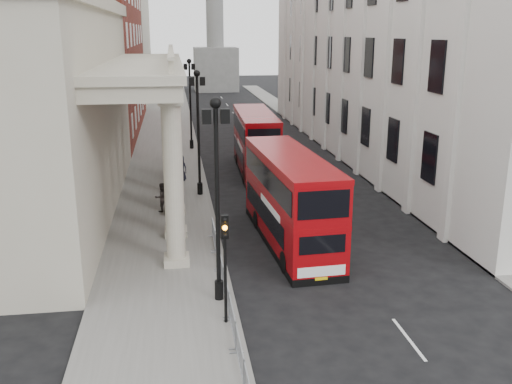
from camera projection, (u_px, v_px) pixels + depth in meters
ground at (246, 352)px, 19.97m from camera, size 260.00×260.00×0.00m
sidewalk_west at (166, 164)px, 48.12m from camera, size 6.00×140.00×0.12m
sidewalk_east at (354, 158)px, 50.39m from camera, size 3.00×140.00×0.12m
kerb at (201, 162)px, 48.52m from camera, size 0.20×140.00×0.14m
portico_building at (33, 115)px, 34.04m from camera, size 9.00×28.00×12.00m
brick_building at (92, 30)px, 61.26m from camera, size 9.00×32.00×22.00m
west_building_far at (119, 37)px, 92.02m from camera, size 9.00×30.00×20.00m
east_building at (382, 11)px, 49.27m from camera, size 8.00×55.00×25.00m
monument_column at (214, 2)px, 104.10m from camera, size 8.00×8.00×54.20m
lamp_post_south at (217, 188)px, 22.37m from camera, size 1.05×0.44×8.32m
lamp_post_mid at (198, 124)px, 37.61m from camera, size 1.05×0.44×8.32m
lamp_post_north at (190, 98)px, 52.85m from camera, size 1.05×0.44×8.32m
traffic_light at (225, 249)px, 20.95m from camera, size 0.28×0.33×4.30m
crowd_barriers at (229, 306)px, 21.86m from camera, size 0.50×18.75×1.10m
bus_near at (290, 198)px, 29.66m from camera, size 3.30×11.15×4.76m
bus_far at (255, 141)px, 45.06m from camera, size 2.99×11.07×4.74m
pedestrian_a at (171, 193)px, 36.06m from camera, size 0.67×0.51×1.65m
pedestrian_b at (162, 197)px, 34.92m from camera, size 1.07×0.97×1.80m
pedestrian_c at (181, 168)px, 42.19m from camera, size 1.11×0.97×1.92m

